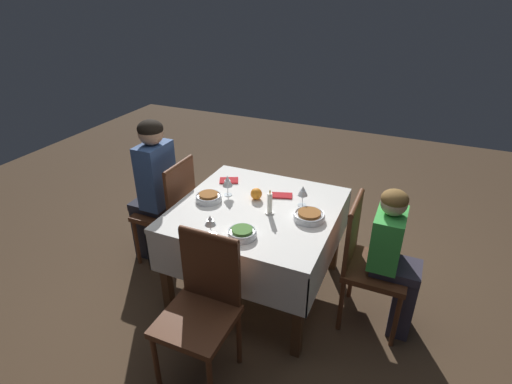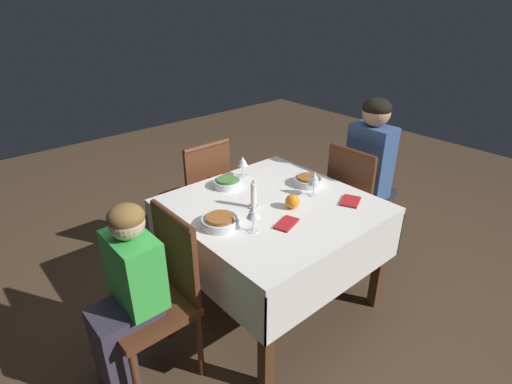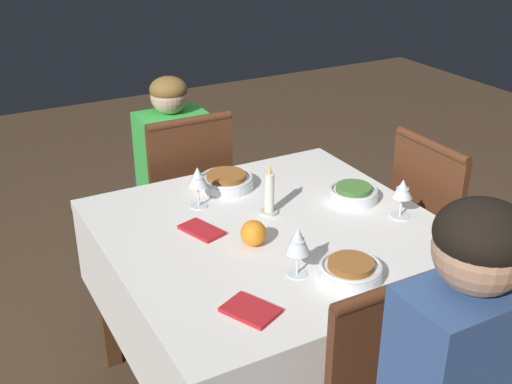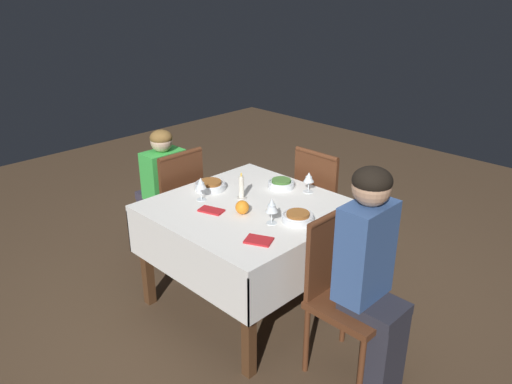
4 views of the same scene
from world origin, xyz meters
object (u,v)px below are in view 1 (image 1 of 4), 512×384
Objects in this scene: chair_east at (367,258)px; bowl_west at (209,197)px; person_adult_denim at (152,184)px; bowl_east at (309,216)px; person_child_green at (395,257)px; candle_centerpiece at (270,205)px; dining_table at (257,219)px; chair_west at (170,207)px; wine_glass_west at (228,182)px; orange_fruit at (256,194)px; wine_glass_south at (210,221)px; bowl_south at (242,233)px; wine_glass_east at (303,191)px; napkin_spare_side at (282,196)px; chair_south at (202,303)px; napkin_red_folded at (229,181)px.

bowl_west is (-1.15, -0.06, 0.24)m from chair_east.
person_adult_denim reaches higher than bowl_east.
candle_centerpiece is at bearing 93.85° from person_child_green.
dining_table is at bearing 86.52° from person_adult_denim.
chair_west is 0.61m from wine_glass_west.
bowl_west is 2.24× the size of orange_fruit.
orange_fruit is (0.88, 0.05, 0.07)m from person_adult_denim.
candle_centerpiece is at bearing -20.79° from dining_table.
person_adult_denim is 0.96m from wine_glass_south.
wine_glass_south reaches higher than bowl_south.
wine_glass_east is at bearing 7.33° from orange_fruit.
chair_west is at bearing -177.41° from wine_glass_west.
person_child_green is 0.89m from napkin_spare_side.
chair_south is 0.75× the size of person_adult_denim.
chair_east is 4.40× the size of bowl_east.
dining_table is 0.38m from wine_glass_east.
wine_glass_south is 0.77m from napkin_red_folded.
wine_glass_south is (-0.91, -0.45, 0.31)m from chair_east.
candle_centerpiece reaches higher than napkin_red_folded.
chair_south is 5.42× the size of napkin_spare_side.
wine_glass_west reaches higher than wine_glass_east.
chair_east reaches higher than bowl_west.
chair_south is at bearing 43.10° from chair_west.
dining_table is 6.13× the size of candle_centerpiece.
wine_glass_south is at bearing 116.01° from chair_east.
wine_glass_west reaches higher than bowl_east.
chair_south is at bearing -63.97° from bowl_west.
person_child_green is 1.33m from bowl_west.
chair_east is at bearing 88.43° from chair_west.
wine_glass_south is (-0.19, -0.06, 0.07)m from bowl_south.
person_adult_denim is at bearing 138.09° from chair_south.
chair_south is 6.56× the size of wine_glass_south.
person_child_green is 0.74m from wine_glass_east.
chair_east is 5.80× the size of wine_glass_west.
person_child_green is 6.52× the size of wine_glass_west.
candle_centerpiece reaches higher than wine_glass_east.
orange_fruit is 0.36m from napkin_red_folded.
bowl_south is at bearing -99.18° from candle_centerpiece.
person_child_green is 6.78× the size of wine_glass_east.
wine_glass_south is (-0.13, -0.43, 0.20)m from dining_table.
orange_fruit is at bearing 164.90° from bowl_east.
napkin_red_folded is at bearing 76.65° from chair_east.
chair_west is 5.42× the size of napkin_spare_side.
chair_east is 0.75m from napkin_spare_side.
orange_fruit is at bearing 115.92° from dining_table.
chair_south is at bearing -71.07° from napkin_red_folded.
chair_south is 0.89× the size of person_child_green.
bowl_south is 1.01× the size of candle_centerpiece.
wine_glass_south reaches higher than napkin_spare_side.
chair_east is at bearing 45.39° from chair_south.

